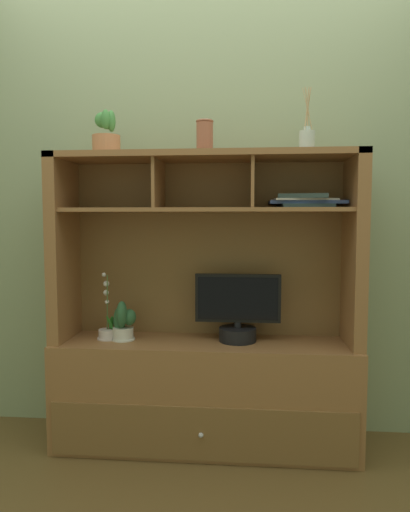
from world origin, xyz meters
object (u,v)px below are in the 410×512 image
(magazine_stack_left, at_px, (305,201))
(potted_succulent, at_px, (106,138))
(potted_orchid, at_px, (108,328))
(diffuser_bottle, at_px, (307,140))
(tv_monitor, at_px, (238,313))
(potted_fern, at_px, (123,322))
(ceramic_vase, at_px, (205,137))
(media_console, at_px, (205,358))

(magazine_stack_left, xyz_separation_m, potted_succulent, (-0.99, -0.05, 0.32))
(potted_orchid, distance_m, diffuser_bottle, 1.38)
(tv_monitor, distance_m, potted_fern, 0.59)
(potted_succulent, bearing_deg, ceramic_vase, -0.53)
(media_console, height_order, magazine_stack_left, media_console)
(magazine_stack_left, distance_m, ceramic_vase, 0.59)
(magazine_stack_left, bearing_deg, diffuser_bottle, -90.30)
(potted_fern, relative_size, diffuser_bottle, 0.67)
(media_console, relative_size, tv_monitor, 3.53)
(media_console, distance_m, diffuser_bottle, 1.20)
(potted_orchid, distance_m, ceramic_vase, 1.10)
(tv_monitor, xyz_separation_m, potted_fern, (-0.59, -0.03, -0.05))
(tv_monitor, relative_size, magazine_stack_left, 1.15)
(magazine_stack_left, distance_m, diffuser_bottle, 0.30)
(potted_succulent, bearing_deg, magazine_stack_left, 3.15)
(diffuser_bottle, height_order, ceramic_vase, diffuser_bottle)
(diffuser_bottle, bearing_deg, magazine_stack_left, 89.70)
(magazine_stack_left, xyz_separation_m, ceramic_vase, (-0.50, -0.06, 0.32))
(tv_monitor, bearing_deg, magazine_stack_left, 6.21)
(media_console, xyz_separation_m, ceramic_vase, (0.00, -0.02, 1.12))
(tv_monitor, xyz_separation_m, magazine_stack_left, (0.33, 0.04, 0.57))
(media_console, xyz_separation_m, potted_succulent, (-0.50, -0.02, 1.12))
(media_console, relative_size, diffuser_bottle, 4.96)
(media_console, bearing_deg, diffuser_bottle, -1.44)
(media_console, distance_m, potted_orchid, 0.53)
(media_console, height_order, potted_succulent, potted_succulent)
(media_console, bearing_deg, ceramic_vase, -90.00)
(potted_fern, relative_size, ceramic_vase, 1.30)
(potted_orchid, bearing_deg, potted_succulent, -16.44)
(potted_fern, distance_m, diffuser_bottle, 1.29)
(potted_succulent, bearing_deg, tv_monitor, 1.62)
(potted_orchid, relative_size, magazine_stack_left, 0.92)
(media_console, distance_m, tv_monitor, 0.29)
(potted_orchid, distance_m, potted_succulent, 0.98)
(magazine_stack_left, bearing_deg, potted_succulent, -176.85)
(potted_orchid, bearing_deg, magazine_stack_left, 2.93)
(potted_orchid, height_order, potted_succulent, potted_succulent)
(media_console, bearing_deg, tv_monitor, 0.45)
(potted_orchid, bearing_deg, ceramic_vase, -0.90)
(potted_succulent, height_order, ceramic_vase, potted_succulent)
(tv_monitor, bearing_deg, diffuser_bottle, -2.40)
(diffuser_bottle, bearing_deg, potted_orchid, -179.91)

